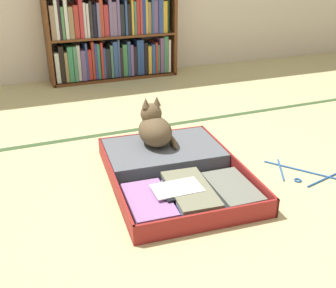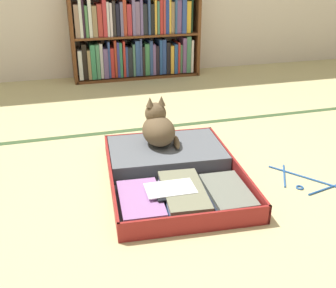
{
  "view_description": "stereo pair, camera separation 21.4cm",
  "coord_description": "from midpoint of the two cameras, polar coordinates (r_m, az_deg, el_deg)",
  "views": [
    {
      "loc": [
        -0.8,
        -1.59,
        1.09
      ],
      "look_at": [
        -0.07,
        0.23,
        0.19
      ],
      "focal_mm": 43.25,
      "sensor_mm": 36.0,
      "label": 1
    },
    {
      "loc": [
        -0.6,
        -1.66,
        1.09
      ],
      "look_at": [
        -0.07,
        0.23,
        0.19
      ],
      "focal_mm": 43.25,
      "sensor_mm": 36.0,
      "label": 2
    }
  ],
  "objects": [
    {
      "name": "ground_plane",
      "position": [
        2.07,
        1.29,
        -6.84
      ],
      "size": [
        10.0,
        10.0,
        0.0
      ],
      "primitive_type": "plane",
      "color": "#C3B780"
    },
    {
      "name": "open_suitcase",
      "position": [
        2.19,
        -2.16,
        -3.65
      ],
      "size": [
        0.75,
        0.97,
        0.1
      ],
      "color": "maroon",
      "rests_on": "ground_plane"
    },
    {
      "name": "clothes_hanger",
      "position": [
        2.32,
        15.86,
        -4.13
      ],
      "size": [
        0.32,
        0.37,
        0.01
      ],
      "color": "#25569E",
      "rests_on": "ground_plane"
    },
    {
      "name": "bookshelf",
      "position": [
        4.03,
        -9.46,
        14.47
      ],
      "size": [
        1.24,
        0.26,
        0.83
      ],
      "color": "brown",
      "rests_on": "ground_plane"
    },
    {
      "name": "black_cat",
      "position": [
        2.32,
        -4.59,
        2.2
      ],
      "size": [
        0.23,
        0.26,
        0.28
      ],
      "color": "brown",
      "rests_on": "open_suitcase"
    },
    {
      "name": "tatami_border",
      "position": [
        2.83,
        -5.86,
        2.11
      ],
      "size": [
        4.8,
        0.05,
        0.0
      ],
      "color": "#36502C",
      "rests_on": "ground_plane"
    }
  ]
}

